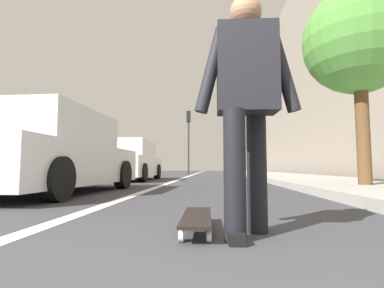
{
  "coord_description": "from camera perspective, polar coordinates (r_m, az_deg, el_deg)",
  "views": [
    {
      "loc": [
        -0.81,
        -0.13,
        0.45
      ],
      "look_at": [
        9.83,
        0.61,
        1.34
      ],
      "focal_mm": 27.17,
      "sensor_mm": 36.0,
      "label": 1
    }
  ],
  "objects": [
    {
      "name": "ground_plane",
      "position": [
        10.82,
        3.34,
        -7.12
      ],
      "size": [
        80.0,
        80.0,
        0.0
      ],
      "primitive_type": "plane",
      "color": "#38383D"
    },
    {
      "name": "traffic_light",
      "position": [
        21.02,
        -0.68,
        2.63
      ],
      "size": [
        0.33,
        0.28,
        4.58
      ],
      "color": "#2D2D2D",
      "rests_on": "ground"
    },
    {
      "name": "parked_car_near",
      "position": [
        5.8,
        -25.66,
        -1.85
      ],
      "size": [
        4.19,
        2.02,
        1.46
      ],
      "color": "silver",
      "rests_on": "ground"
    },
    {
      "name": "lane_stripe_white",
      "position": [
        20.85,
        0.42,
        -5.97
      ],
      "size": [
        52.0,
        0.16,
        0.01
      ],
      "primitive_type": "cube",
      "color": "silver",
      "rests_on": "ground"
    },
    {
      "name": "sidewalk_curb",
      "position": [
        19.09,
        13.86,
        -5.75
      ],
      "size": [
        52.0,
        3.2,
        0.14
      ],
      "primitive_type": "cube",
      "color": "#9E9B93",
      "rests_on": "ground"
    },
    {
      "name": "building_facade",
      "position": [
        24.26,
        18.32,
        9.19
      ],
      "size": [
        40.0,
        1.2,
        12.39
      ],
      "primitive_type": "cube",
      "color": "gray",
      "rests_on": "ground"
    },
    {
      "name": "skater_person",
      "position": [
        2.03,
        10.62,
        9.26
      ],
      "size": [
        0.46,
        0.72,
        1.64
      ],
      "color": "black",
      "rests_on": "ground"
    },
    {
      "name": "parked_car_mid",
      "position": [
        11.13,
        -12.51,
        -3.36
      ],
      "size": [
        4.49,
        2.04,
        1.46
      ],
      "color": "silver",
      "rests_on": "ground"
    },
    {
      "name": "street_tree_near",
      "position": [
        6.8,
        29.87,
        17.07
      ],
      "size": [
        2.08,
        2.08,
        3.97
      ],
      "color": "brown",
      "rests_on": "ground"
    },
    {
      "name": "skateboard",
      "position": [
        2.14,
        0.95,
        -14.34
      ],
      "size": [
        0.84,
        0.21,
        0.11
      ],
      "color": "white",
      "rests_on": "ground"
    }
  ]
}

